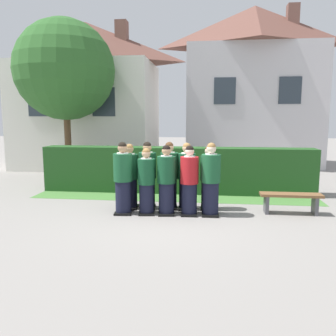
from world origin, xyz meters
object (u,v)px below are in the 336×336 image
student_front_row_4 (211,181)px  student_rear_row_1 (147,177)px  student_front_row_2 (166,182)px  student_in_red_blazer (189,182)px  wooden_bench (291,199)px  student_rear_row_4 (209,179)px  student_front_row_0 (123,180)px  student_front_row_1 (146,183)px  student_rear_row_0 (130,178)px  student_rear_row_3 (187,178)px  student_rear_row_2 (169,177)px

student_front_row_4 → student_rear_row_1: 1.60m
student_front_row_2 → student_in_red_blazer: student_front_row_2 is taller
student_rear_row_1 → wooden_bench: bearing=-1.7°
student_rear_row_4 → wooden_bench: 1.96m
student_front_row_0 → student_front_row_1: (0.55, 0.03, -0.07)m
student_front_row_2 → student_rear_row_0: student_front_row_2 is taller
student_front_row_0 → student_rear_row_3: student_front_row_0 is taller
student_rear_row_0 → student_rear_row_3: (1.39, 0.08, 0.02)m
student_front_row_4 → student_rear_row_2: 1.11m
student_rear_row_4 → wooden_bench: bearing=-5.5°
student_front_row_1 → student_rear_row_1: 0.50m
student_front_row_1 → student_rear_row_4: bearing=22.1°
student_rear_row_3 → student_rear_row_4: bearing=5.1°
student_rear_row_1 → student_rear_row_4: student_rear_row_1 is taller
student_in_red_blazer → student_rear_row_3: 0.50m
student_front_row_2 → student_rear_row_4: 1.12m
student_front_row_1 → student_rear_row_4: student_rear_row_4 is taller
student_front_row_1 → student_rear_row_0: student_rear_row_0 is taller
student_rear_row_4 → student_rear_row_2: bearing=-177.4°
student_front_row_4 → student_rear_row_0: (-1.97, 0.38, -0.04)m
student_front_row_4 → student_front_row_2: bearing=-177.4°
student_rear_row_1 → student_rear_row_4: (1.49, 0.08, -0.04)m
student_front_row_1 → student_front_row_4: bearing=2.5°
student_front_row_2 → student_front_row_4: bearing=2.6°
student_front_row_0 → student_rear_row_1: (0.48, 0.52, -0.01)m
student_front_row_2 → student_rear_row_3: 0.67m
student_front_row_2 → student_rear_row_3: (0.43, 0.51, 0.01)m
student_in_red_blazer → student_front_row_4: student_front_row_4 is taller
student_front_row_4 → student_front_row_0: bearing=-177.4°
student_rear_row_2 → student_front_row_4: bearing=-25.2°
student_front_row_1 → student_front_row_4: (1.47, 0.06, 0.07)m
student_rear_row_0 → student_front_row_4: bearing=-11.0°
student_front_row_2 → student_rear_row_2: 0.52m
student_front_row_0 → student_in_red_blazer: 1.54m
student_rear_row_3 → wooden_bench: bearing=-3.2°
student_rear_row_4 → student_rear_row_3: bearing=-174.9°
student_front_row_1 → student_rear_row_4: size_ratio=0.98×
student_front_row_1 → student_rear_row_3: student_rear_row_3 is taller
student_rear_row_3 → student_rear_row_4: 0.54m
student_front_row_4 → student_rear_row_4: student_front_row_4 is taller
wooden_bench → student_rear_row_2: bearing=177.2°
student_rear_row_0 → wooden_bench: student_rear_row_0 is taller
student_rear_row_4 → student_front_row_0: bearing=-163.0°
student_in_red_blazer → student_front_row_4: size_ratio=0.96×
student_front_row_0 → student_rear_row_4: size_ratio=1.07×
student_front_row_4 → student_rear_row_2: size_ratio=1.01×
student_rear_row_2 → student_rear_row_4: student_rear_row_2 is taller
student_front_row_0 → student_rear_row_3: (1.44, 0.56, -0.02)m
student_front_row_2 → student_rear_row_0: 1.05m
student_rear_row_3 → wooden_bench: size_ratio=1.17×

